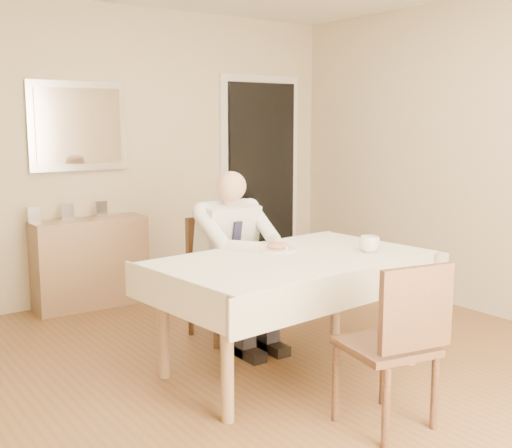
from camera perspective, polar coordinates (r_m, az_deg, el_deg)
room at (r=3.74m, az=3.10°, el=4.60°), size 5.00×5.02×2.60m
doorway at (r=6.66m, az=0.43°, el=4.03°), size 0.96×0.07×2.10m
mirror at (r=5.74m, az=-15.51°, el=8.37°), size 0.86×0.04×0.76m
dining_table at (r=4.06m, az=3.16°, el=-4.07°), size 1.81×1.18×0.75m
chair_far at (r=4.80m, az=-3.40°, el=-4.02°), size 0.46×0.46×0.90m
chair_near at (r=3.40m, az=12.51°, el=-9.83°), size 0.49×0.50×0.90m
seated_man at (r=4.52m, az=-1.50°, el=-2.38°), size 0.48×0.72×1.24m
plate at (r=4.23m, az=1.95°, el=-2.24°), size 0.26×0.26×0.02m
food at (r=4.22m, az=1.95°, el=-1.95°), size 0.14×0.14×0.06m
knife at (r=4.20m, az=2.88°, el=-2.09°), size 0.01×0.13×0.01m
fork at (r=4.15m, az=2.01°, el=-2.21°), size 0.01×0.13×0.01m
coffee_mug at (r=4.23m, az=10.04°, el=-1.77°), size 0.15×0.15×0.10m
sideboard at (r=5.73m, az=-14.50°, el=-3.36°), size 0.96×0.34×0.77m
photo_frame_left at (r=5.51m, az=-19.12°, el=0.74°), size 0.10×0.02×0.14m
photo_frame_center at (r=5.62m, az=-16.37°, el=1.03°), size 0.10×0.02×0.14m
photo_frame_right at (r=5.74m, az=-13.57°, el=1.31°), size 0.10×0.02×0.14m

